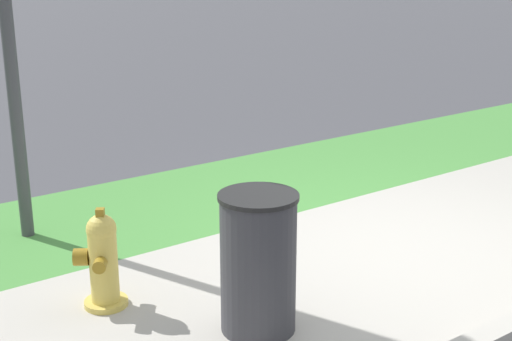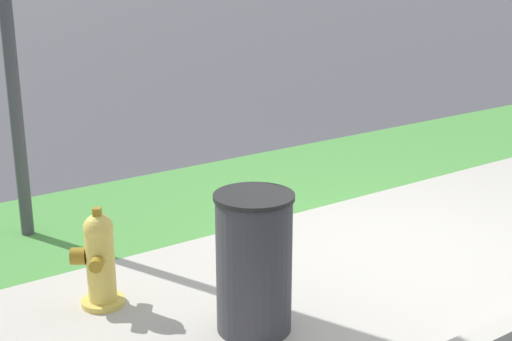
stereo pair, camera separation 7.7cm
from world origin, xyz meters
name	(u,v)px [view 1 (the left image)]	position (x,y,z in m)	size (l,w,h in m)	color
ground_plane	(403,254)	(0.00, 0.00, 0.00)	(120.00, 120.00, 0.00)	#424247
sidewalk_pavement	(403,254)	(0.00, 0.00, 0.01)	(18.00, 2.49, 0.01)	#ADA89E
grass_verge	(248,185)	(0.00, 2.21, 0.00)	(18.00, 1.93, 0.01)	#47893D
fire_hydrant_at_driveway	(103,261)	(-2.36, 0.60, 0.35)	(0.35, 0.37, 0.73)	gold
trash_bin	(258,264)	(-1.68, -0.28, 0.47)	(0.51, 0.51, 0.94)	#333338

